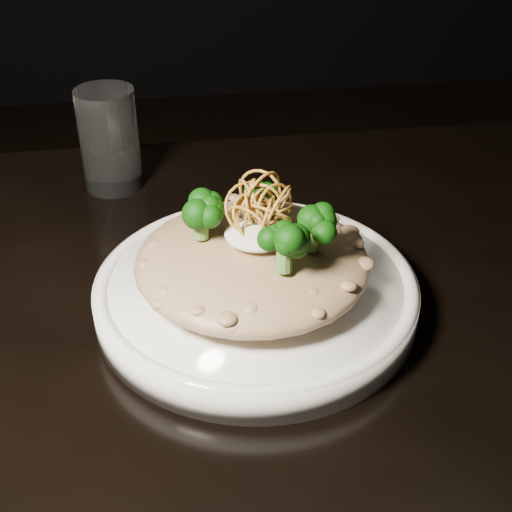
% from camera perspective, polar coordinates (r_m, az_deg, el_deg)
% --- Properties ---
extents(table, '(1.10, 0.80, 0.75)m').
position_cam_1_polar(table, '(0.65, -8.26, -12.93)').
color(table, black).
rests_on(table, ground).
extents(plate, '(0.28, 0.28, 0.03)m').
position_cam_1_polar(plate, '(0.62, 0.00, -3.09)').
color(plate, white).
rests_on(plate, table).
extents(risotto, '(0.20, 0.20, 0.04)m').
position_cam_1_polar(risotto, '(0.60, -0.32, -0.44)').
color(risotto, brown).
rests_on(risotto, plate).
extents(broccoli, '(0.13, 0.13, 0.05)m').
position_cam_1_polar(broccoli, '(0.58, -0.25, 3.22)').
color(broccoli, black).
rests_on(broccoli, risotto).
extents(cheese, '(0.05, 0.05, 0.02)m').
position_cam_1_polar(cheese, '(0.58, 0.08, 1.81)').
color(cheese, white).
rests_on(cheese, risotto).
extents(shallots, '(0.06, 0.06, 0.04)m').
position_cam_1_polar(shallots, '(0.58, 0.39, 4.58)').
color(shallots, brown).
rests_on(shallots, cheese).
extents(drinking_glass, '(0.07, 0.07, 0.11)m').
position_cam_1_polar(drinking_glass, '(0.82, -11.66, 9.11)').
color(drinking_glass, silver).
rests_on(drinking_glass, table).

